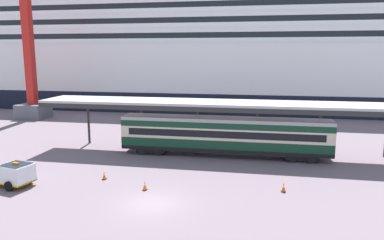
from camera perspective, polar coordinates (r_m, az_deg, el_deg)
name	(u,v)px	position (r m, az deg, el deg)	size (l,w,h in m)	color
ground_plane	(152,204)	(27.53, -6.15, -12.68)	(400.00, 400.00, 0.00)	slate
cruise_ship	(161,53)	(79.24, -4.79, 10.26)	(131.09, 25.44, 33.57)	black
platform_canopy	(225,105)	(38.76, 5.13, 2.39)	(39.76, 5.18, 5.72)	#B4B4B4
train_carriage	(224,135)	(38.89, 4.99, -2.27)	(21.73, 2.81, 4.11)	black
service_truck	(8,173)	(34.14, -26.44, -7.38)	(5.52, 3.10, 2.02)	white
traffic_cone_near	(104,175)	(33.03, -13.38, -8.30)	(0.36, 0.36, 0.72)	black
traffic_cone_mid	(284,187)	(30.24, 13.94, -10.02)	(0.36, 0.36, 0.77)	black
traffic_cone_far	(145,185)	(29.99, -7.28, -9.96)	(0.36, 0.36, 0.78)	black
dockside_crane	(27,2)	(66.91, -24.04, 16.25)	(12.48, 4.40, 57.71)	#595960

